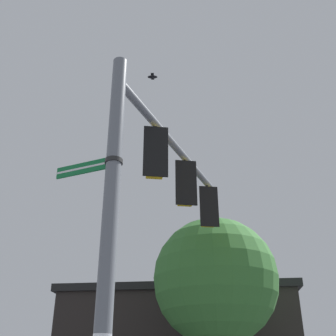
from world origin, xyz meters
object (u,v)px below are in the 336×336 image
at_px(traffic_light_nearest_pole, 155,155).
at_px(street_name_sign, 98,165).
at_px(traffic_light_mid_inner, 185,185).
at_px(bird_flying, 153,77).
at_px(traffic_light_mid_outer, 208,208).

relative_size(traffic_light_nearest_pole, street_name_sign, 1.09).
relative_size(traffic_light_mid_inner, bird_flying, 3.32).
bearing_deg(bird_flying, traffic_light_nearest_pole, -92.18).
height_order(traffic_light_mid_inner, street_name_sign, traffic_light_mid_inner).
bearing_deg(traffic_light_mid_inner, traffic_light_mid_outer, 58.44).
xyz_separation_m(traffic_light_nearest_pole, bird_flying, (0.06, 1.65, 3.46)).
distance_m(street_name_sign, bird_flying, 5.45).
distance_m(traffic_light_nearest_pole, traffic_light_mid_inner, 1.78).
relative_size(traffic_light_mid_inner, street_name_sign, 1.09).
relative_size(traffic_light_nearest_pole, traffic_light_mid_outer, 1.00).
xyz_separation_m(traffic_light_nearest_pole, traffic_light_mid_inner, (0.93, 1.52, 0.00)).
xyz_separation_m(traffic_light_mid_inner, street_name_sign, (-2.09, -2.79, -0.97)).
bearing_deg(street_name_sign, traffic_light_nearest_pole, 47.80).
distance_m(traffic_light_nearest_pole, street_name_sign, 1.97).
xyz_separation_m(traffic_light_mid_inner, bird_flying, (-0.87, 0.13, 3.46)).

